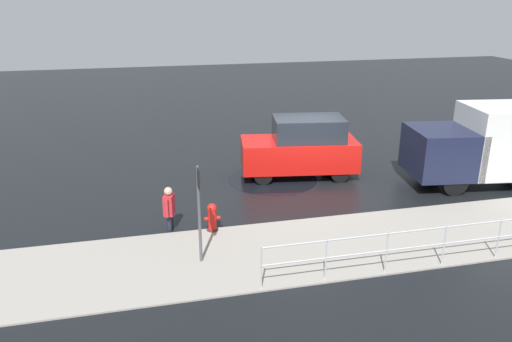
% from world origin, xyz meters
% --- Properties ---
extents(ground_plane, '(60.00, 60.00, 0.00)m').
position_xyz_m(ground_plane, '(0.00, 0.00, 0.00)').
color(ground_plane, black).
extents(kerb_strip, '(24.00, 3.20, 0.04)m').
position_xyz_m(kerb_strip, '(0.00, 4.20, 0.02)').
color(kerb_strip, gray).
rests_on(kerb_strip, ground).
extents(moving_hatchback, '(4.11, 2.27, 2.06)m').
position_xyz_m(moving_hatchback, '(-0.13, -0.88, 1.03)').
color(moving_hatchback, red).
rests_on(moving_hatchback, ground).
extents(delivery_truck, '(5.62, 2.85, 2.60)m').
position_xyz_m(delivery_truck, '(-6.11, 1.26, 1.37)').
color(delivery_truck, '#191E38').
rests_on(delivery_truck, ground).
extents(fire_hydrant, '(0.42, 0.31, 0.80)m').
position_xyz_m(fire_hydrant, '(3.49, 2.71, 0.40)').
color(fire_hydrant, red).
rests_on(fire_hydrant, ground).
extents(pedestrian, '(0.34, 0.55, 1.22)m').
position_xyz_m(pedestrian, '(4.57, 2.35, 0.68)').
color(pedestrian, '#B2262D').
rests_on(pedestrian, ground).
extents(metal_railing, '(7.23, 0.04, 1.05)m').
position_xyz_m(metal_railing, '(-0.70, 5.70, 0.71)').
color(metal_railing, '#B7BABF').
rests_on(metal_railing, ground).
extents(sign_post, '(0.07, 0.44, 2.40)m').
position_xyz_m(sign_post, '(4.00, 4.25, 1.58)').
color(sign_post, '#4C4C51').
rests_on(sign_post, ground).
extents(puddle_patch, '(3.04, 3.04, 0.01)m').
position_xyz_m(puddle_patch, '(0.91, -0.75, 0.00)').
color(puddle_patch, black).
rests_on(puddle_patch, ground).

